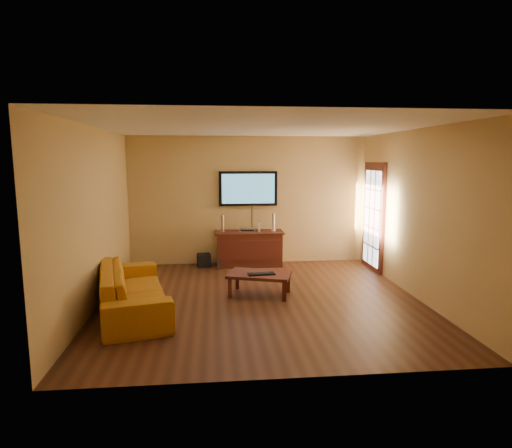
{
  "coord_description": "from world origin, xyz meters",
  "views": [
    {
      "loc": [
        -0.73,
        -6.53,
        2.22
      ],
      "look_at": [
        -0.0,
        0.8,
        1.1
      ],
      "focal_mm": 30.0,
      "sensor_mm": 36.0,
      "label": 1
    }
  ],
  "objects": [
    {
      "name": "room_walls",
      "position": [
        0.0,
        0.62,
        1.69
      ],
      "size": [
        5.0,
        5.0,
        5.0
      ],
      "color": "tan",
      "rests_on": "ground"
    },
    {
      "name": "media_console",
      "position": [
        -0.01,
        2.22,
        0.37
      ],
      "size": [
        1.42,
        0.54,
        0.73
      ],
      "color": "#40170E",
      "rests_on": "ground"
    },
    {
      "name": "av_receiver",
      "position": [
        -0.04,
        2.24,
        0.76
      ],
      "size": [
        0.35,
        0.27,
        0.07
      ],
      "primitive_type": "cube",
      "rotation": [
        0.0,
        0.0,
        -0.14
      ],
      "color": "silver",
      "rests_on": "media_console"
    },
    {
      "name": "subwoofer",
      "position": [
        -0.95,
        2.25,
        0.13
      ],
      "size": [
        0.3,
        0.3,
        0.26
      ],
      "primitive_type": "cube",
      "rotation": [
        0.0,
        0.0,
        0.16
      ],
      "color": "black",
      "rests_on": "ground"
    },
    {
      "name": "bottle",
      "position": [
        -0.65,
        1.98,
        0.1
      ],
      "size": [
        0.08,
        0.08,
        0.22
      ],
      "color": "white",
      "rests_on": "ground"
    },
    {
      "name": "coffee_table",
      "position": [
        0.0,
        0.24,
        0.32
      ],
      "size": [
        1.14,
        0.88,
        0.37
      ],
      "color": "#40170E",
      "rests_on": "ground"
    },
    {
      "name": "keyboard",
      "position": [
        0.02,
        0.15,
        0.38
      ],
      "size": [
        0.45,
        0.21,
        0.03
      ],
      "color": "black",
      "rests_on": "coffee_table"
    },
    {
      "name": "sofa",
      "position": [
        -1.93,
        -0.33,
        0.44
      ],
      "size": [
        1.17,
        2.36,
        0.89
      ],
      "primitive_type": "imported",
      "rotation": [
        0.0,
        0.0,
        1.81
      ],
      "color": "#B46E14",
      "rests_on": "ground"
    },
    {
      "name": "speaker_right",
      "position": [
        0.51,
        2.25,
        0.89
      ],
      "size": [
        0.1,
        0.1,
        0.36
      ],
      "color": "silver",
      "rests_on": "media_console"
    },
    {
      "name": "television",
      "position": [
        -0.01,
        2.45,
        1.61
      ],
      "size": [
        1.23,
        0.08,
        0.73
      ],
      "color": "black",
      "rests_on": "ground"
    },
    {
      "name": "french_door",
      "position": [
        2.46,
        1.7,
        1.05
      ],
      "size": [
        0.07,
        1.02,
        2.22
      ],
      "color": "#40170E",
      "rests_on": "ground"
    },
    {
      "name": "speaker_left",
      "position": [
        -0.55,
        2.25,
        0.89
      ],
      "size": [
        0.09,
        0.09,
        0.34
      ],
      "color": "silver",
      "rests_on": "media_console"
    },
    {
      "name": "ground_plane",
      "position": [
        0.0,
        0.0,
        0.0
      ],
      "size": [
        5.0,
        5.0,
        0.0
      ],
      "primitive_type": "plane",
      "color": "#391D10",
      "rests_on": "ground"
    },
    {
      "name": "game_console",
      "position": [
        0.21,
        2.2,
        0.83
      ],
      "size": [
        0.06,
        0.16,
        0.21
      ],
      "primitive_type": "cube",
      "rotation": [
        0.0,
        0.0,
        -0.13
      ],
      "color": "white",
      "rests_on": "media_console"
    }
  ]
}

